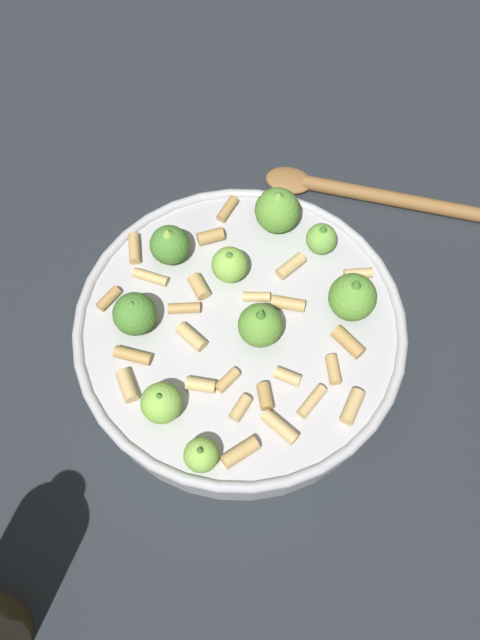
{
  "coord_description": "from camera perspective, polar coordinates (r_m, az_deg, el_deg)",
  "views": [
    {
      "loc": [
        0.13,
        -0.23,
        0.6
      ],
      "look_at": [
        0.0,
        0.0,
        0.06
      ],
      "focal_mm": 37.3,
      "sensor_mm": 36.0,
      "label": 1
    }
  ],
  "objects": [
    {
      "name": "cooking_pan",
      "position": [
        0.62,
        0.02,
        -1.01
      ],
      "size": [
        0.31,
        0.31,
        0.11
      ],
      "color": "#B7B7BC",
      "rests_on": "ground"
    },
    {
      "name": "wooden_spoon",
      "position": [
        0.75,
        10.42,
        10.64
      ],
      "size": [
        0.24,
        0.09,
        0.02
      ],
      "color": "olive",
      "rests_on": "ground"
    },
    {
      "name": "ground_plane",
      "position": [
        0.65,
        0.0,
        -2.47
      ],
      "size": [
        2.4,
        2.4,
        0.0
      ],
      "primitive_type": "plane",
      "color": "#23282D"
    }
  ]
}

